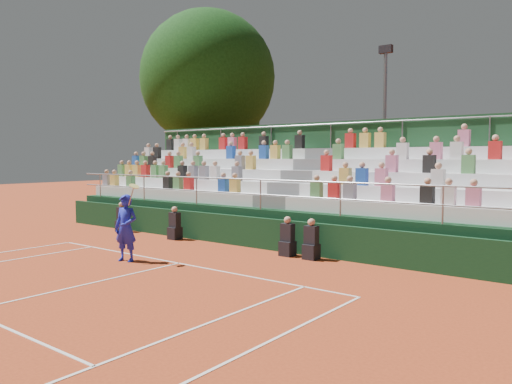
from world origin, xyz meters
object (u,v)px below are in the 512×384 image
Objects in this scene: tennis_player at (126,228)px; tree_east at (208,79)px; tree_west at (215,120)px; floodlight_mast at (385,119)px.

tree_east is (-9.06, 12.99, 6.63)m from tennis_player.
tennis_player is 16.82m from tree_west.
tree_west is 11.12m from floodlight_mast.
floodlight_mast is at bearing -3.14° from tree_west.
tree_east reaches higher than floodlight_mast.
tree_east is 1.45× the size of floodlight_mast.
tennis_player is 0.28× the size of tree_west.
tennis_player is 0.19× the size of tree_east.
tennis_player is at bearing -99.00° from floodlight_mast.
tree_west reaches higher than tennis_player.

